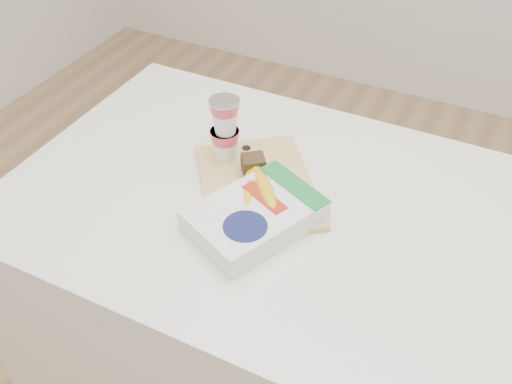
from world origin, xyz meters
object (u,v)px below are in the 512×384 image
Objects in this scene: cutting_board at (257,186)px; cereal_box at (255,216)px; table at (274,325)px; yogurt_stack at (225,129)px; bananas at (256,187)px.

cereal_box is (0.05, -0.11, 0.02)m from cutting_board.
table is 0.55m from yogurt_stack.
yogurt_stack is at bearing 145.10° from bananas.
yogurt_stack reaches higher than table.
cutting_board is 1.06× the size of cereal_box.
table is at bearing -20.71° from yogurt_stack.
yogurt_stack is 0.52× the size of cereal_box.
bananas reaches higher than cereal_box.
cereal_box is at bearing -95.80° from table.
bananas is 0.15m from yogurt_stack.
cutting_board is at bearing 138.94° from cereal_box.
yogurt_stack is (-0.15, 0.06, 0.53)m from table.
cereal_box is at bearing -65.24° from bananas.
cereal_box is (0.14, -0.15, -0.07)m from yogurt_stack.
bananas is at bearing -103.59° from cutting_board.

